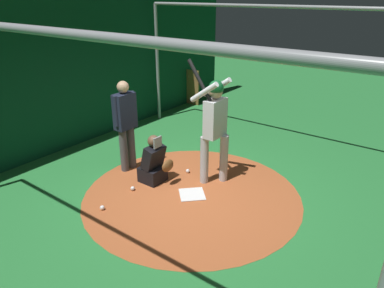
{
  "coord_description": "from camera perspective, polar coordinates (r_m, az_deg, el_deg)",
  "views": [
    {
      "loc": [
        3.18,
        -4.25,
        3.21
      ],
      "look_at": [
        0.0,
        0.0,
        0.95
      ],
      "focal_mm": 33.51,
      "sensor_mm": 36.0,
      "label": 1
    }
  ],
  "objects": [
    {
      "name": "dirt_circle",
      "position": [
        6.2,
        0.0,
        -8.07
      ],
      "size": [
        3.69,
        3.69,
        0.01
      ],
      "primitive_type": "cylinder",
      "color": "#AD562D",
      "rests_on": "ground"
    },
    {
      "name": "baseball_2",
      "position": [
        5.97,
        -14.1,
        -9.8
      ],
      "size": [
        0.07,
        0.07,
        0.07
      ],
      "primitive_type": "sphere",
      "color": "white",
      "rests_on": "dirt_circle"
    },
    {
      "name": "umpire",
      "position": [
        6.81,
        -10.54,
        3.57
      ],
      "size": [
        0.22,
        0.49,
        1.75
      ],
      "color": "#4C4C51",
      "rests_on": "ground"
    },
    {
      "name": "back_wall",
      "position": [
        8.08,
        -20.84,
        10.79
      ],
      "size": [
        0.23,
        11.71,
        3.36
      ],
      "color": "#0C3D26",
      "rests_on": "ground"
    },
    {
      "name": "bat_rack",
      "position": [
        11.09,
        -0.12,
        8.92
      ],
      "size": [
        0.58,
        0.2,
        1.05
      ],
      "color": "olive",
      "rests_on": "ground"
    },
    {
      "name": "cage_frame",
      "position": [
        5.42,
        0.0,
        11.63
      ],
      "size": [
        6.37,
        5.5,
        2.98
      ],
      "color": "gray",
      "rests_on": "ground"
    },
    {
      "name": "baseball_0",
      "position": [
        6.89,
        -0.68,
        -4.31
      ],
      "size": [
        0.07,
        0.07,
        0.07
      ],
      "primitive_type": "sphere",
      "color": "white",
      "rests_on": "dirt_circle"
    },
    {
      "name": "baseball_1",
      "position": [
        6.39,
        -9.43,
        -6.99
      ],
      "size": [
        0.07,
        0.07,
        0.07
      ],
      "primitive_type": "sphere",
      "color": "white",
      "rests_on": "dirt_circle"
    },
    {
      "name": "home_plate",
      "position": [
        6.2,
        0.0,
        -8.0
      ],
      "size": [
        0.59,
        0.59,
        0.01
      ],
      "primitive_type": "cube",
      "rotation": [
        0.0,
        0.0,
        0.79
      ],
      "color": "white",
      "rests_on": "dirt_circle"
    },
    {
      "name": "batter",
      "position": [
        6.17,
        3.59,
        3.55
      ],
      "size": [
        0.68,
        0.49,
        2.2
      ],
      "color": "#B3B3B7",
      "rests_on": "ground"
    },
    {
      "name": "ground_plane",
      "position": [
        6.2,
        0.0,
        -8.1
      ],
      "size": [
        27.71,
        27.71,
        0.0
      ],
      "primitive_type": "plane",
      "color": "#287A38"
    },
    {
      "name": "catcher",
      "position": [
        6.49,
        -6.03,
        -3.19
      ],
      "size": [
        0.58,
        0.4,
        0.91
      ],
      "color": "black",
      "rests_on": "ground"
    }
  ]
}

